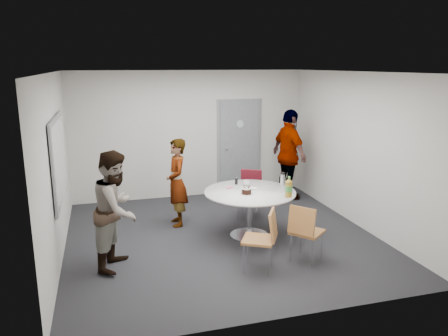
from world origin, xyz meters
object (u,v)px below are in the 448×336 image
object	(u,v)px
whiteboard	(59,159)
person_left	(116,210)
chair_far	(250,188)
person_main	(177,183)
chair_near_right	(305,228)
person_right	(289,155)
door	(239,147)
chair_near_left	(265,234)
table	(252,197)

from	to	relation	value
whiteboard	person_left	bearing A→B (deg)	-46.39
chair_far	person_main	xyz separation A→B (m)	(-1.41, -0.09, 0.24)
chair_near_right	chair_far	size ratio (longest dim) A/B	0.99
chair_near_right	person_right	bearing A→B (deg)	121.04
person_main	chair_near_right	bearing A→B (deg)	36.38
chair_far	person_main	world-z (taller)	person_main
chair_far	chair_near_right	bearing A→B (deg)	122.86
person_left	person_right	bearing A→B (deg)	-35.52
person_main	person_right	bearing A→B (deg)	109.55
whiteboard	person_main	size ratio (longest dim) A/B	1.22
person_right	whiteboard	bearing A→B (deg)	99.60
door	chair_near_left	world-z (taller)	door
table	chair_far	world-z (taller)	table
chair_near_left	person_main	size ratio (longest dim) A/B	0.57
whiteboard	chair_near_left	size ratio (longest dim) A/B	2.15
chair_far	door	bearing A→B (deg)	-69.77
chair_near_right	person_left	bearing A→B (deg)	-143.03
door	table	xyz separation A→B (m)	(-0.61, -2.58, -0.35)
whiteboard	person_right	world-z (taller)	whiteboard
whiteboard	chair_far	size ratio (longest dim) A/B	2.15
person_left	person_right	size ratio (longest dim) A/B	0.88
whiteboard	person_main	bearing A→B (deg)	17.91
door	person_right	world-z (taller)	door
chair_near_right	whiteboard	bearing A→B (deg)	-152.41
person_main	person_right	size ratio (longest dim) A/B	0.82
table	person_left	size ratio (longest dim) A/B	0.89
whiteboard	person_right	xyz separation A→B (m)	(4.41, 1.49, -0.49)
person_main	chair_near_left	bearing A→B (deg)	22.07
chair_near_left	person_right	bearing A→B (deg)	-0.18
whiteboard	table	xyz separation A→B (m)	(2.95, -0.29, -0.77)
chair_near_left	chair_near_right	size ratio (longest dim) A/B	1.01
table	person_main	size ratio (longest dim) A/B	0.96
table	chair_far	xyz separation A→B (m)	(0.31, 0.99, -0.14)
whiteboard	chair_near_left	world-z (taller)	whiteboard
chair_near_left	person_left	xyz separation A→B (m)	(-1.95, 0.72, 0.30)
chair_near_right	chair_near_left	bearing A→B (deg)	-122.00
chair_near_left	person_right	distance (m)	3.49
person_right	table	bearing A→B (deg)	131.72
door	person_left	distance (m)	4.17
whiteboard	table	size ratio (longest dim) A/B	1.26
door	chair_near_left	size ratio (longest dim) A/B	2.40
chair_near_left	person_main	distance (m)	2.30
whiteboard	person_right	distance (m)	4.68
person_main	person_left	xyz separation A→B (m)	(-1.10, -1.40, 0.06)
chair_far	person_main	bearing A→B (deg)	34.43
door	table	world-z (taller)	door
whiteboard	chair_near_right	distance (m)	3.76
chair_far	person_left	size ratio (longest dim) A/B	0.52
chair_near_left	person_main	world-z (taller)	person_main
table	person_main	xyz separation A→B (m)	(-1.09, 0.89, 0.10)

